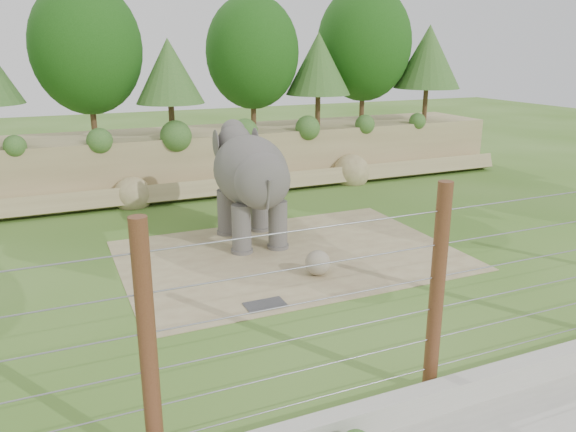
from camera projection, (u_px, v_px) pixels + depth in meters
name	position (u px, v px, depth m)	size (l,w,h in m)	color
ground	(319.00, 296.00, 14.34)	(90.00, 90.00, 0.00)	#3C6A1B
back_embankment	(203.00, 98.00, 24.54)	(30.00, 5.52, 8.77)	#937F54
dirt_patch	(290.00, 255.00, 17.16)	(10.00, 7.00, 0.02)	#8E7755
drain_grate	(265.00, 305.00, 13.81)	(1.00, 0.60, 0.03)	#262628
elephant	(251.00, 187.00, 17.93)	(1.93, 4.49, 3.64)	#55524D
stone_ball	(318.00, 263.00, 15.57)	(0.71, 0.71, 0.71)	gray
retaining_wall	(447.00, 394.00, 9.89)	(26.00, 0.35, 0.50)	#B0AEA3
barrier_fence	(437.00, 292.00, 9.82)	(20.26, 0.26, 4.00)	#502A17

